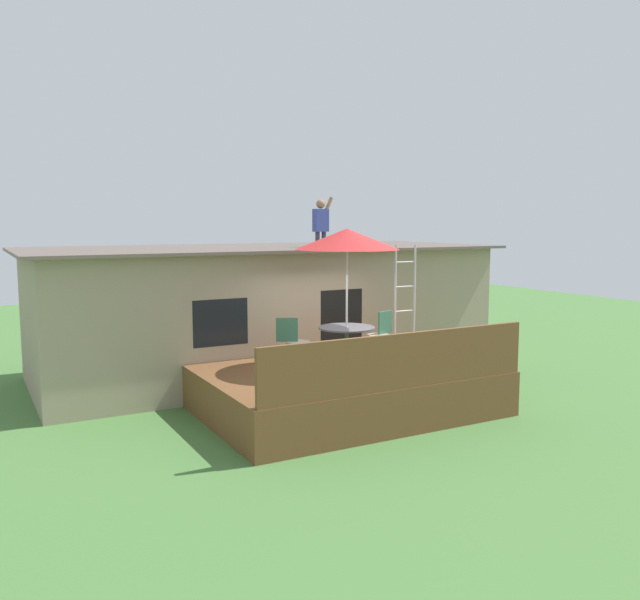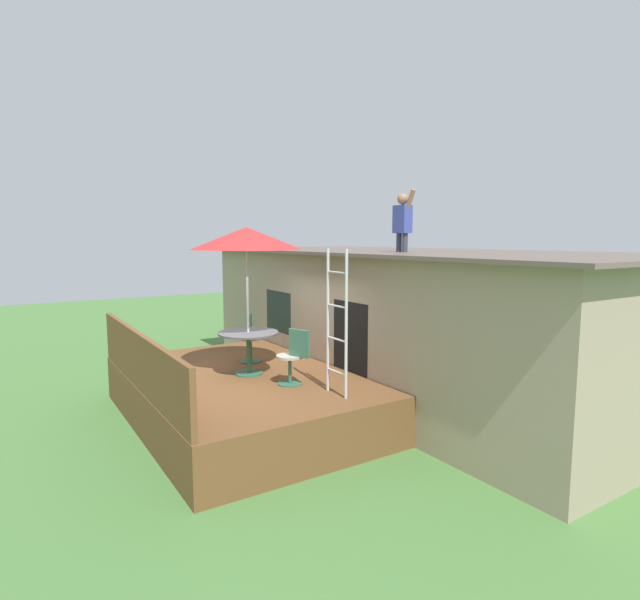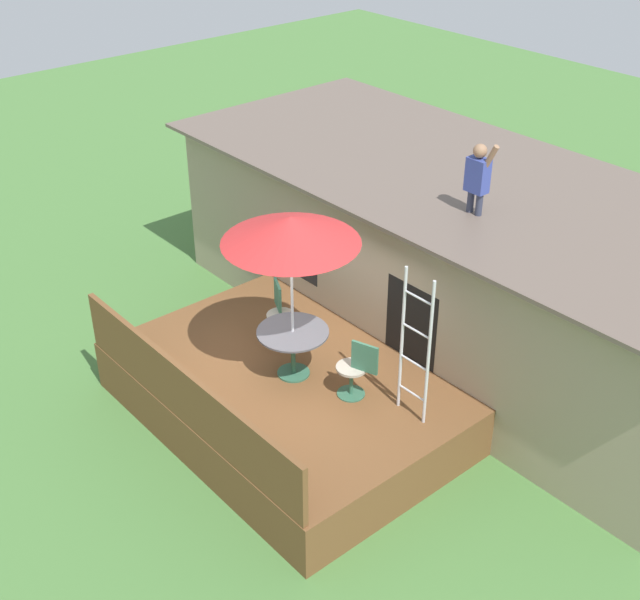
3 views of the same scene
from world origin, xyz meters
The scene contains 10 objects.
ground_plane centered at (0.00, 0.00, 0.00)m, with size 40.00×40.00×0.00m, color #477538.
house centered at (0.00, 3.60, 1.46)m, with size 10.50×4.50×2.90m.
deck centered at (0.00, 0.00, 0.40)m, with size 5.12×3.65×0.80m, color brown.
deck_railing centered at (0.00, -1.77, 1.25)m, with size 5.02×0.08×0.90m, color brown.
patio_table centered at (0.07, 0.03, 1.39)m, with size 1.04×1.04×0.74m.
patio_umbrella centered at (0.07, 0.03, 3.15)m, with size 1.90×1.90×2.54m.
step_ladder centered at (1.83, 0.66, 1.90)m, with size 0.52×0.04×2.20m.
person_figure centered at (0.99, 2.68, 3.51)m, with size 0.47×0.20×1.11m.
patio_chair_left centered at (-0.80, 0.47, 1.26)m, with size 0.59×0.44×0.92m.
patio_chair_right centered at (1.05, 0.36, 1.26)m, with size 0.61×0.44×0.92m.
Camera 1 is at (-6.05, -10.11, 3.45)m, focal length 36.74 mm.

